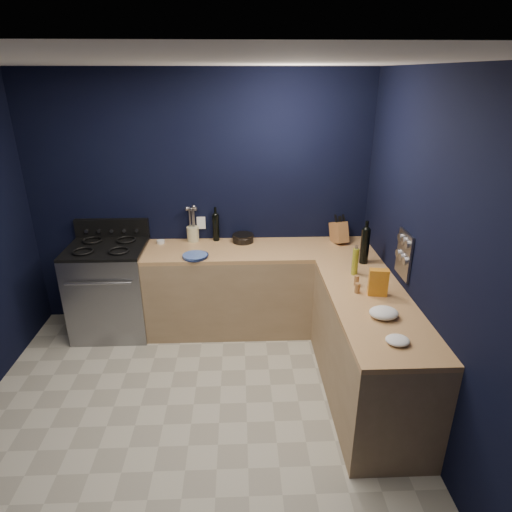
{
  "coord_description": "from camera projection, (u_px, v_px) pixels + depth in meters",
  "views": [
    {
      "loc": [
        0.4,
        -2.67,
        2.54
      ],
      "look_at": [
        0.55,
        1.0,
        1.0
      ],
      "focal_mm": 30.72,
      "sensor_mm": 36.0,
      "label": 1
    }
  ],
  "objects": [
    {
      "name": "floor",
      "position": [
        191.0,
        425.0,
        3.43
      ],
      "size": [
        3.5,
        3.5,
        0.02
      ],
      "primitive_type": "cube",
      "color": "#AEA997",
      "rests_on": "ground"
    },
    {
      "name": "ceiling",
      "position": [
        164.0,
        59.0,
        2.42
      ],
      "size": [
        3.5,
        3.5,
        0.02
      ],
      "primitive_type": "cube",
      "color": "silver",
      "rests_on": "ground"
    },
    {
      "name": "wall_back",
      "position": [
        200.0,
        202.0,
        4.55
      ],
      "size": [
        3.5,
        0.02,
        2.6
      ],
      "primitive_type": "cube",
      "color": "black",
      "rests_on": "ground"
    },
    {
      "name": "wall_right",
      "position": [
        438.0,
        269.0,
        2.99
      ],
      "size": [
        0.02,
        3.5,
        2.6
      ],
      "primitive_type": "cube",
      "color": "black",
      "rests_on": "ground"
    },
    {
      "name": "cab_back",
      "position": [
        259.0,
        290.0,
        4.61
      ],
      "size": [
        2.3,
        0.63,
        0.86
      ],
      "primitive_type": "cube",
      "color": "#9B7E5D",
      "rests_on": "floor"
    },
    {
      "name": "top_back",
      "position": [
        259.0,
        250.0,
        4.44
      ],
      "size": [
        2.3,
        0.63,
        0.04
      ],
      "primitive_type": "cube",
      "color": "olive",
      "rests_on": "cab_back"
    },
    {
      "name": "cab_right",
      "position": [
        367.0,
        352.0,
        3.58
      ],
      "size": [
        0.63,
        1.67,
        0.86
      ],
      "primitive_type": "cube",
      "color": "#9B7E5D",
      "rests_on": "floor"
    },
    {
      "name": "top_right",
      "position": [
        373.0,
        304.0,
        3.41
      ],
      "size": [
        0.63,
        1.67,
        0.04
      ],
      "primitive_type": "cube",
      "color": "olive",
      "rests_on": "cab_right"
    },
    {
      "name": "gas_range",
      "position": [
        112.0,
        291.0,
        4.53
      ],
      "size": [
        0.76,
        0.66,
        0.92
      ],
      "primitive_type": "cube",
      "color": "gray",
      "rests_on": "floor"
    },
    {
      "name": "oven_door",
      "position": [
        103.0,
        306.0,
        4.24
      ],
      "size": [
        0.59,
        0.02,
        0.42
      ],
      "primitive_type": "cube",
      "color": "black",
      "rests_on": "gas_range"
    },
    {
      "name": "cooktop",
      "position": [
        106.0,
        248.0,
        4.34
      ],
      "size": [
        0.76,
        0.66,
        0.03
      ],
      "primitive_type": "cube",
      "color": "black",
      "rests_on": "gas_range"
    },
    {
      "name": "backguard",
      "position": [
        112.0,
        228.0,
        4.58
      ],
      "size": [
        0.76,
        0.06,
        0.2
      ],
      "primitive_type": "cube",
      "color": "black",
      "rests_on": "gas_range"
    },
    {
      "name": "spice_panel",
      "position": [
        404.0,
        255.0,
        3.55
      ],
      "size": [
        0.02,
        0.28,
        0.38
      ],
      "primitive_type": "cube",
      "color": "gray",
      "rests_on": "wall_right"
    },
    {
      "name": "wall_outlet",
      "position": [
        201.0,
        223.0,
        4.61
      ],
      "size": [
        0.09,
        0.02,
        0.13
      ],
      "primitive_type": "cube",
      "color": "white",
      "rests_on": "wall_back"
    },
    {
      "name": "plate_stack",
      "position": [
        195.0,
        256.0,
        4.21
      ],
      "size": [
        0.26,
        0.26,
        0.03
      ],
      "primitive_type": "cylinder",
      "rotation": [
        0.0,
        0.0,
        0.11
      ],
      "color": "#3C4DA0",
      "rests_on": "top_back"
    },
    {
      "name": "ramekin",
      "position": [
        161.0,
        242.0,
        4.56
      ],
      "size": [
        0.1,
        0.1,
        0.03
      ],
      "primitive_type": "cylinder",
      "rotation": [
        0.0,
        0.0,
        0.21
      ],
      "color": "white",
      "rests_on": "top_back"
    },
    {
      "name": "utensil_crock",
      "position": [
        193.0,
        234.0,
        4.6
      ],
      "size": [
        0.16,
        0.16,
        0.16
      ],
      "primitive_type": "cylinder",
      "rotation": [
        0.0,
        0.0,
        -0.38
      ],
      "color": "beige",
      "rests_on": "top_back"
    },
    {
      "name": "wine_bottle_back",
      "position": [
        216.0,
        228.0,
        4.59
      ],
      "size": [
        0.09,
        0.09,
        0.28
      ],
      "primitive_type": "cylinder",
      "rotation": [
        0.0,
        0.0,
        0.26
      ],
      "color": "black",
      "rests_on": "top_back"
    },
    {
      "name": "lemon_basket",
      "position": [
        243.0,
        238.0,
        4.58
      ],
      "size": [
        0.28,
        0.28,
        0.08
      ],
      "primitive_type": "cylinder",
      "rotation": [
        0.0,
        0.0,
        0.32
      ],
      "color": "black",
      "rests_on": "top_back"
    },
    {
      "name": "knife_block",
      "position": [
        339.0,
        232.0,
        4.55
      ],
      "size": [
        0.19,
        0.28,
        0.27
      ],
      "primitive_type": "cube",
      "rotation": [
        -0.31,
        0.0,
        0.29
      ],
      "color": "#935F31",
      "rests_on": "top_back"
    },
    {
      "name": "wine_bottle_right",
      "position": [
        365.0,
        246.0,
        4.03
      ],
      "size": [
        0.09,
        0.09,
        0.33
      ],
      "primitive_type": "cylinder",
      "rotation": [
        0.0,
        0.0,
        0.09
      ],
      "color": "black",
      "rests_on": "top_right"
    },
    {
      "name": "oil_bottle",
      "position": [
        355.0,
        262.0,
        3.81
      ],
      "size": [
        0.06,
        0.06,
        0.24
      ],
      "primitive_type": "cylinder",
      "rotation": [
        0.0,
        0.0,
        0.19
      ],
      "color": "olive",
      "rests_on": "top_right"
    },
    {
      "name": "spice_jar_near",
      "position": [
        356.0,
        281.0,
        3.64
      ],
      "size": [
        0.04,
        0.04,
        0.09
      ],
      "primitive_type": "cylinder",
      "rotation": [
        0.0,
        0.0,
        0.08
      ],
      "color": "olive",
      "rests_on": "top_right"
    },
    {
      "name": "spice_jar_far",
      "position": [
        357.0,
        288.0,
        3.52
      ],
      "size": [
        0.04,
        0.04,
        0.08
      ],
      "primitive_type": "cylinder",
      "rotation": [
        0.0,
        0.0,
        0.04
      ],
      "color": "olive",
      "rests_on": "top_right"
    },
    {
      "name": "crouton_bag",
      "position": [
        378.0,
        282.0,
        3.46
      ],
      "size": [
        0.16,
        0.09,
        0.22
      ],
      "primitive_type": "cube",
      "rotation": [
        0.0,
        0.0,
        -0.17
      ],
      "color": "#B63B1F",
      "rests_on": "top_right"
    },
    {
      "name": "towel_front",
      "position": [
        384.0,
        313.0,
        3.17
      ],
      "size": [
        0.25,
        0.23,
        0.07
      ],
      "primitive_type": "ellipsoid",
      "rotation": [
        0.0,
        0.0,
        -0.25
      ],
      "color": "white",
      "rests_on": "top_right"
    },
    {
      "name": "towel_end",
      "position": [
        398.0,
        340.0,
        2.87
      ],
      "size": [
        0.2,
        0.19,
        0.05
      ],
      "primitive_type": "ellipsoid",
      "rotation": [
        0.0,
        0.0,
        -0.34
      ],
      "color": "white",
      "rests_on": "top_right"
    }
  ]
}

